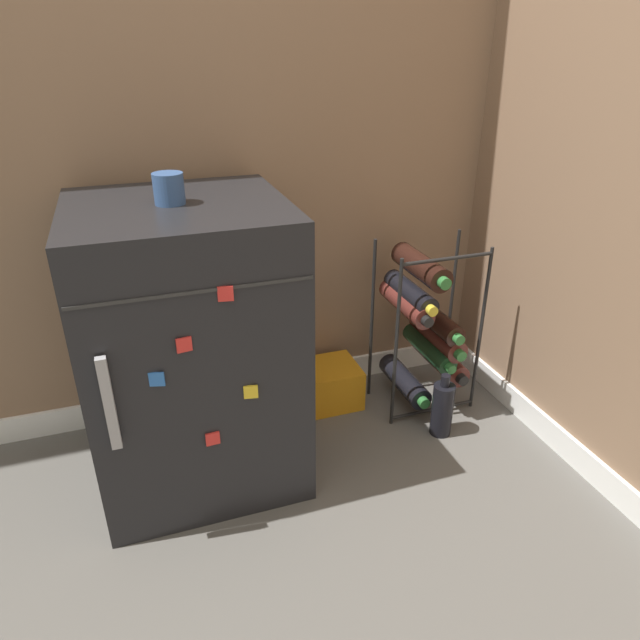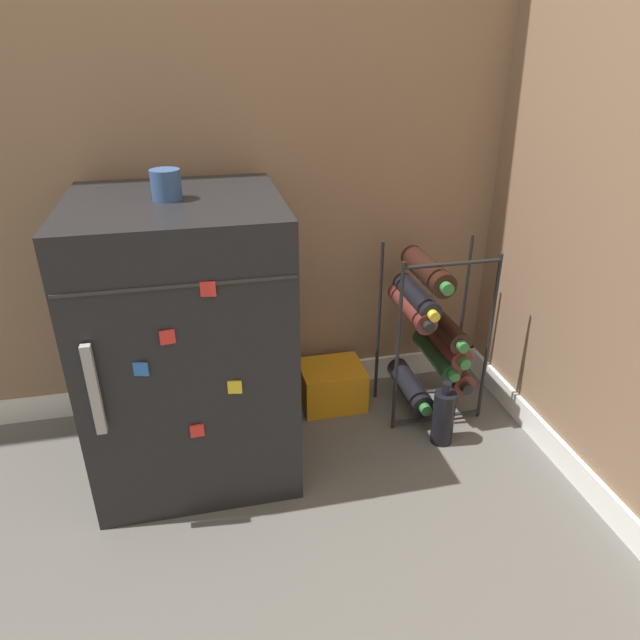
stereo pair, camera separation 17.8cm
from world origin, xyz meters
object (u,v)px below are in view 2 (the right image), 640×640
Objects in this scene: wine_rack at (431,333)px; soda_box at (332,385)px; loose_bottle_floor at (443,417)px; mini_fridge at (189,340)px; fridge_top_cup at (166,185)px.

soda_box is at bearing 162.51° from wine_rack.
wine_rack reaches higher than loose_bottle_floor.
soda_box is at bearing 21.17° from mini_fridge.
loose_bottle_floor is (-0.02, -0.20, -0.21)m from wine_rack.
loose_bottle_floor is (0.78, -0.11, -0.32)m from mini_fridge.
soda_box is (0.48, 0.19, -0.34)m from mini_fridge.
mini_fridge is 10.74× the size of fridge_top_cup.
fridge_top_cup reaches higher than loose_bottle_floor.
fridge_top_cup is at bearing 172.06° from loose_bottle_floor.
loose_bottle_floor is at bearing -8.18° from mini_fridge.
soda_box is 2.89× the size of fridge_top_cup.
fridge_top_cup is (-0.81, -0.09, 0.57)m from wine_rack.
wine_rack is 2.68× the size of loose_bottle_floor.
loose_bottle_floor is at bearing -7.94° from fridge_top_cup.
mini_fridge is 3.65× the size of loose_bottle_floor.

